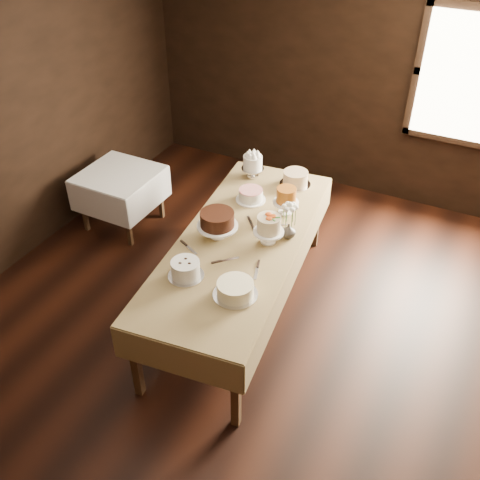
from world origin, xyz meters
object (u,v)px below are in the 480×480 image
cake_cream (235,290)px  cake_caramel (286,202)px  cake_swirl (186,270)px  cake_server_c (250,220)px  cake_server_a (230,259)px  cake_speckled (295,179)px  cake_chocolate (217,225)px  cake_server_b (256,273)px  cake_server_d (279,225)px  cake_server_e (192,250)px  display_table (240,245)px  flower_vase (288,231)px  cake_meringue (253,167)px  cake_lattice (251,196)px  side_table (119,179)px  cake_flowers (269,231)px

cake_cream → cake_caramel: bearing=94.9°
cake_swirl → cake_server_c: (0.11, 0.93, -0.07)m
cake_server_a → cake_server_c: bearing=54.4°
cake_speckled → cake_chocolate: size_ratio=0.87×
cake_cream → cake_server_b: (0.03, 0.30, -0.05)m
cake_server_c → cake_server_d: bearing=-118.8°
cake_server_a → cake_server_e: same height
cake_speckled → cake_server_a: size_ratio=1.43×
display_table → cake_swirl: 0.67m
cake_server_a → flower_vase: 0.59m
display_table → cake_speckled: (0.07, 1.06, 0.13)m
flower_vase → display_table: bearing=-148.5°
display_table → flower_vase: bearing=31.5°
display_table → cake_swirl: (-0.16, -0.64, 0.13)m
cake_meringue → cake_server_d: cake_meringue is taller
cake_server_a → cake_swirl: bearing=-167.2°
cake_speckled → cake_server_c: 0.78m
cake_lattice → cake_caramel: size_ratio=1.10×
cake_speckled → cake_swirl: cake_swirl is taller
side_table → cake_flowers: cake_flowers is taller
cake_server_e → display_table: bearing=72.8°
cake_server_e → cake_lattice: bearing=109.0°
display_table → cake_flowers: bearing=17.8°
side_table → cake_meringue: size_ratio=2.95×
cake_server_a → flower_vase: bearing=13.3°
side_table → cake_swirl: size_ratio=2.57×
display_table → side_table: 1.93m
cake_meringue → side_table: bearing=-165.9°
cake_server_a → cake_server_d: (0.16, 0.64, 0.00)m
cake_server_c → cake_server_e: 0.66m
cake_server_b → cake_swirl: bearing=-76.5°
cake_lattice → cake_server_a: cake_lattice is taller
cake_lattice → flower_vase: (0.55, -0.39, 0.01)m
side_table → cake_speckled: (1.89, 0.41, 0.29)m
cake_server_c → cake_caramel: bearing=-82.9°
cake_meringue → cake_cream: 1.79m
cake_flowers → cake_swirl: (-0.39, -0.71, -0.05)m
cake_speckled → cake_lattice: 0.53m
cake_server_c → cake_chocolate: bearing=116.4°
cake_caramel → cake_speckled: bearing=102.3°
cake_flowers → cake_server_a: 0.42m
cake_caramel → flower_vase: (0.17, -0.34, -0.05)m
cake_flowers → cake_cream: cake_flowers is taller
display_table → cake_lattice: 0.65m
cake_cream → cake_server_b: 0.31m
cake_chocolate → flower_vase: (0.55, 0.27, -0.05)m
cake_cream → cake_server_b: bearing=83.9°
cake_lattice → cake_swirl: 1.24m
cake_server_b → cake_server_e: bearing=-109.6°
cake_cream → flower_vase: bearing=85.6°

